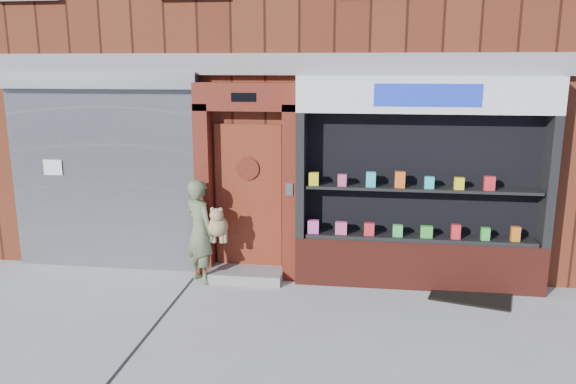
# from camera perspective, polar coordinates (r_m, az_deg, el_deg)

# --- Properties ---
(ground) EXTENTS (80.00, 80.00, 0.00)m
(ground) POSITION_cam_1_polar(r_m,az_deg,el_deg) (6.88, -0.97, -14.34)
(ground) COLOR #9E9E99
(ground) RESTS_ON ground
(building) EXTENTS (12.00, 8.16, 8.00)m
(building) POSITION_cam_1_polar(r_m,az_deg,el_deg) (12.12, 3.45, 16.82)
(building) COLOR #562113
(building) RESTS_ON ground
(shutter_bay) EXTENTS (3.10, 0.30, 3.04)m
(shutter_bay) POSITION_cam_1_polar(r_m,az_deg,el_deg) (9.01, -18.29, 3.07)
(shutter_bay) COLOR gray
(shutter_bay) RESTS_ON ground
(red_door_bay) EXTENTS (1.52, 0.58, 2.90)m
(red_door_bay) POSITION_cam_1_polar(r_m,az_deg,el_deg) (8.27, -4.19, 1.01)
(red_door_bay) COLOR #4A150C
(red_door_bay) RESTS_ON ground
(pharmacy_bay) EXTENTS (3.50, 0.41, 3.00)m
(pharmacy_bay) POSITION_cam_1_polar(r_m,az_deg,el_deg) (8.10, 13.29, -0.15)
(pharmacy_bay) COLOR maroon
(pharmacy_bay) RESTS_ON ground
(woman) EXTENTS (0.77, 0.64, 1.54)m
(woman) POSITION_cam_1_polar(r_m,az_deg,el_deg) (8.28, -8.75, -3.89)
(woman) COLOR #5A6744
(woman) RESTS_ON ground
(doormat) EXTENTS (1.21, 0.99, 0.03)m
(doormat) POSITION_cam_1_polar(r_m,az_deg,el_deg) (8.33, 18.06, -9.91)
(doormat) COLOR black
(doormat) RESTS_ON ground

